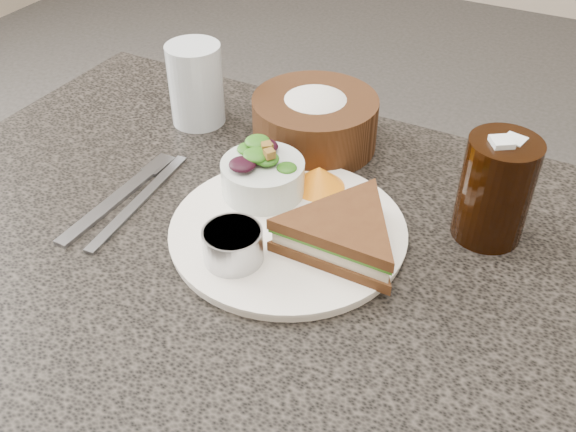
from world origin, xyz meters
The scene contains 11 objects.
dining_table centered at (0.00, 0.00, 0.38)m, with size 1.00×0.70×0.75m, color black.
dinner_plate centered at (0.02, 0.03, 0.76)m, with size 0.28×0.28×0.01m, color white.
sandwich centered at (0.10, 0.02, 0.79)m, with size 0.18×0.18×0.05m, color #4A2A14, non-canonical shape.
salad_bowl centered at (-0.04, 0.08, 0.79)m, with size 0.11×0.11×0.06m, color silver, non-canonical shape.
dressing_ramekin centered at (-0.01, -0.05, 0.78)m, with size 0.07×0.07×0.04m, color #A2A4A8.
orange_wedge centered at (0.02, 0.12, 0.78)m, with size 0.07×0.07×0.03m, color orange.
fork centered at (-0.21, -0.02, 0.75)m, with size 0.02×0.19×0.01m, color #9296A0.
knife centered at (-0.18, 0.00, 0.75)m, with size 0.01×0.22×0.00m, color #91959F.
bread_basket centered at (-0.04, 0.23, 0.80)m, with size 0.18×0.18×0.10m, color #442715, non-canonical shape.
cola_glass centered at (0.23, 0.14, 0.82)m, with size 0.08×0.08×0.14m, color black, non-canonical shape.
water_glass centered at (-0.23, 0.21, 0.81)m, with size 0.08×0.08×0.12m, color silver.
Camera 1 is at (0.30, -0.50, 1.26)m, focal length 40.00 mm.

